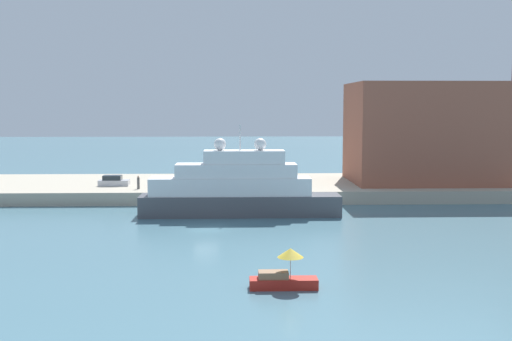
% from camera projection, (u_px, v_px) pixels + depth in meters
% --- Properties ---
extents(ground, '(400.00, 400.00, 0.00)m').
position_uv_depth(ground, '(206.00, 230.00, 66.10)').
color(ground, slate).
extents(quay_dock, '(110.00, 22.78, 1.74)m').
position_uv_depth(quay_dock, '(214.00, 188.00, 93.24)').
color(quay_dock, '#ADA38E').
rests_on(quay_dock, ground).
extents(large_yacht, '(23.66, 4.18, 10.78)m').
position_uv_depth(large_yacht, '(237.00, 189.00, 74.36)').
color(large_yacht, '#4C4C51').
rests_on(large_yacht, ground).
extents(small_motorboat, '(4.86, 1.87, 2.92)m').
position_uv_depth(small_motorboat, '(284.00, 274.00, 44.78)').
color(small_motorboat, '#B22319').
rests_on(small_motorboat, ground).
extents(harbor_building, '(21.15, 15.34, 14.58)m').
position_uv_depth(harbor_building, '(423.00, 133.00, 92.68)').
color(harbor_building, '#93513D').
rests_on(harbor_building, quay_dock).
extents(parked_car, '(4.25, 1.84, 1.46)m').
position_uv_depth(parked_car, '(114.00, 181.00, 88.72)').
color(parked_car, silver).
rests_on(parked_car, quay_dock).
extents(person_figure, '(0.36, 0.36, 1.80)m').
position_uv_depth(person_figure, '(138.00, 183.00, 85.14)').
color(person_figure, '#4C4C4C').
rests_on(person_figure, quay_dock).
extents(mooring_bollard, '(0.37, 0.37, 0.73)m').
position_uv_depth(mooring_bollard, '(245.00, 188.00, 83.59)').
color(mooring_bollard, black).
rests_on(mooring_bollard, quay_dock).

